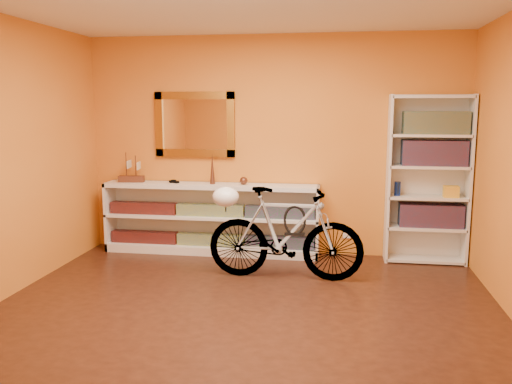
% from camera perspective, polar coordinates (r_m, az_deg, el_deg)
% --- Properties ---
extents(floor, '(4.50, 4.00, 0.01)m').
position_cam_1_polar(floor, '(4.73, -1.35, -12.89)').
color(floor, black).
rests_on(floor, ground).
extents(back_wall, '(4.50, 0.01, 2.60)m').
position_cam_1_polar(back_wall, '(6.38, 1.83, 4.98)').
color(back_wall, orange).
rests_on(back_wall, ground).
extents(gilt_mirror, '(0.98, 0.06, 0.78)m').
position_cam_1_polar(gilt_mirror, '(6.51, -6.60, 7.21)').
color(gilt_mirror, brown).
rests_on(gilt_mirror, back_wall).
extents(wall_socket, '(0.09, 0.02, 0.09)m').
position_cam_1_polar(wall_socket, '(6.47, 9.71, -4.51)').
color(wall_socket, silver).
rests_on(wall_socket, back_wall).
extents(console_unit, '(2.60, 0.35, 0.85)m').
position_cam_1_polar(console_unit, '(6.45, -4.85, -2.86)').
color(console_unit, silver).
rests_on(console_unit, floor).
extents(cd_row_lower, '(2.50, 0.13, 0.14)m').
position_cam_1_polar(cd_row_lower, '(6.49, -4.86, -5.10)').
color(cd_row_lower, black).
rests_on(cd_row_lower, console_unit).
extents(cd_row_upper, '(2.50, 0.13, 0.14)m').
position_cam_1_polar(cd_row_upper, '(6.41, -4.90, -1.94)').
color(cd_row_upper, navy).
rests_on(cd_row_upper, console_unit).
extents(model_ship, '(0.32, 0.16, 0.37)m').
position_cam_1_polar(model_ship, '(6.66, -13.27, 2.61)').
color(model_ship, '#462113').
rests_on(model_ship, console_unit).
extents(toy_car, '(0.00, 0.00, 0.00)m').
position_cam_1_polar(toy_car, '(6.49, -8.76, 0.96)').
color(toy_car, black).
rests_on(toy_car, console_unit).
extents(bronze_ornament, '(0.06, 0.06, 0.37)m').
position_cam_1_polar(bronze_ornament, '(6.34, -4.71, 2.52)').
color(bronze_ornament, '#552D1D').
rests_on(bronze_ornament, console_unit).
extents(decorative_orb, '(0.09, 0.09, 0.09)m').
position_cam_1_polar(decorative_orb, '(6.28, -1.33, 1.22)').
color(decorative_orb, '#552D1D').
rests_on(decorative_orb, console_unit).
extents(bookcase, '(0.90, 0.30, 1.90)m').
position_cam_1_polar(bookcase, '(6.28, 17.96, 1.25)').
color(bookcase, silver).
rests_on(bookcase, floor).
extents(book_row_a, '(0.70, 0.22, 0.26)m').
position_cam_1_polar(book_row_a, '(6.35, 18.22, -2.38)').
color(book_row_a, maroon).
rests_on(book_row_a, bookcase).
extents(book_row_b, '(0.70, 0.22, 0.28)m').
position_cam_1_polar(book_row_b, '(6.25, 18.55, 4.00)').
color(book_row_b, maroon).
rests_on(book_row_b, bookcase).
extents(book_row_c, '(0.70, 0.22, 0.25)m').
position_cam_1_polar(book_row_c, '(6.24, 18.71, 7.07)').
color(book_row_c, '#1B5460').
rests_on(book_row_c, bookcase).
extents(travel_mug, '(0.07, 0.07, 0.16)m').
position_cam_1_polar(travel_mug, '(6.23, 14.93, 0.35)').
color(travel_mug, navy).
rests_on(travel_mug, bookcase).
extents(red_tin, '(0.16, 0.16, 0.17)m').
position_cam_1_polar(red_tin, '(6.23, 16.36, 6.79)').
color(red_tin, maroon).
rests_on(red_tin, bookcase).
extents(yellow_bag, '(0.17, 0.11, 0.13)m').
position_cam_1_polar(yellow_bag, '(6.30, 20.20, 0.04)').
color(yellow_bag, gold).
rests_on(yellow_bag, bookcase).
extents(bicycle, '(0.45, 1.64, 0.96)m').
position_cam_1_polar(bicycle, '(5.46, 3.16, -4.47)').
color(bicycle, silver).
rests_on(bicycle, floor).
extents(helmet, '(0.27, 0.26, 0.21)m').
position_cam_1_polar(helmet, '(5.50, -3.28, -0.51)').
color(helmet, white).
rests_on(helmet, bicycle).
extents(u_lock, '(0.23, 0.02, 0.23)m').
position_cam_1_polar(u_lock, '(5.42, 4.18, -3.03)').
color(u_lock, black).
rests_on(u_lock, bicycle).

